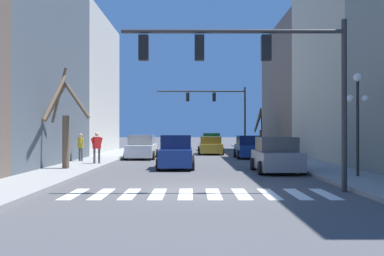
{
  "coord_description": "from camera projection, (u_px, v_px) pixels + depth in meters",
  "views": [
    {
      "loc": [
        -0.25,
        -15.29,
        2.05
      ],
      "look_at": [
        -0.41,
        31.6,
        2.31
      ],
      "focal_mm": 42.0,
      "sensor_mm": 36.0,
      "label": 1
    }
  ],
  "objects": [
    {
      "name": "ground_plane",
      "position": [
        201.0,
        191.0,
        15.28
      ],
      "size": [
        240.0,
        240.0,
        0.0
      ],
      "primitive_type": "plane",
      "color": "#4C4C4F"
    },
    {
      "name": "sidewalk_left",
      "position": [
        13.0,
        188.0,
        15.3
      ],
      "size": [
        2.7,
        90.0,
        0.15
      ],
      "color": "gray",
      "rests_on": "ground_plane"
    },
    {
      "name": "building_row_left",
      "position": [
        21.0,
        60.0,
        27.36
      ],
      "size": [
        6.0,
        37.15,
        13.9
      ],
      "color": "#66564C",
      "rests_on": "ground_plane"
    },
    {
      "name": "building_row_right",
      "position": [
        359.0,
        64.0,
        29.93
      ],
      "size": [
        6.0,
        42.08,
        13.67
      ],
      "color": "gray",
      "rests_on": "ground_plane"
    },
    {
      "name": "crosswalk_stripes",
      "position": [
        201.0,
        194.0,
        14.46
      ],
      "size": [
        8.55,
        2.6,
        0.01
      ],
      "color": "white",
      "rests_on": "ground_plane"
    },
    {
      "name": "traffic_signal_near",
      "position": [
        260.0,
        63.0,
        14.93
      ],
      "size": [
        7.53,
        0.28,
        5.76
      ],
      "color": "#2D2D2D",
      "rests_on": "ground_plane"
    },
    {
      "name": "traffic_signal_far",
      "position": [
        220.0,
        104.0,
        42.99
      ],
      "size": [
        8.52,
        0.28,
        6.21
      ],
      "color": "#2D2D2D",
      "rests_on": "ground_plane"
    },
    {
      "name": "street_lamp_right_corner",
      "position": [
        359.0,
        103.0,
        18.63
      ],
      "size": [
        0.95,
        0.36,
        4.29
      ],
      "color": "black",
      "rests_on": "sidewalk_right"
    },
    {
      "name": "car_parked_left_mid",
      "position": [
        143.0,
        148.0,
        32.55
      ],
      "size": [
        2.12,
        4.68,
        1.72
      ],
      "rotation": [
        0.0,
        0.0,
        1.57
      ],
      "color": "white",
      "rests_on": "ground_plane"
    },
    {
      "name": "car_parked_left_near",
      "position": [
        178.0,
        153.0,
        24.23
      ],
      "size": [
        1.96,
        4.37,
        1.8
      ],
      "rotation": [
        0.0,
        0.0,
        -1.57
      ],
      "color": "navy",
      "rests_on": "ground_plane"
    },
    {
      "name": "car_parked_right_mid",
      "position": [
        213.0,
        142.0,
        46.57
      ],
      "size": [
        2.08,
        4.43,
        1.78
      ],
      "rotation": [
        0.0,
        0.0,
        1.57
      ],
      "color": "#236B38",
      "rests_on": "ground_plane"
    },
    {
      "name": "car_at_intersection",
      "position": [
        278.0,
        156.0,
        21.89
      ],
      "size": [
        2.16,
        4.25,
        1.73
      ],
      "rotation": [
        0.0,
        0.0,
        1.57
      ],
      "color": "gray",
      "rests_on": "ground_plane"
    },
    {
      "name": "car_driving_toward_lane",
      "position": [
        212.0,
        146.0,
        38.77
      ],
      "size": [
        2.14,
        4.83,
        1.53
      ],
      "rotation": [
        0.0,
        0.0,
        1.57
      ],
      "color": "#A38423",
      "rests_on": "ground_plane"
    },
    {
      "name": "car_parked_left_far",
      "position": [
        250.0,
        148.0,
        33.1
      ],
      "size": [
        2.01,
        4.22,
        1.68
      ],
      "rotation": [
        0.0,
        0.0,
        1.57
      ],
      "color": "navy",
      "rests_on": "ground_plane"
    },
    {
      "name": "pedestrian_near_right_corner",
      "position": [
        82.0,
        145.0,
        27.95
      ],
      "size": [
        0.56,
        0.61,
        1.72
      ],
      "rotation": [
        0.0,
        0.0,
        5.44
      ],
      "color": "#4C4C51",
      "rests_on": "sidewalk_left"
    },
    {
      "name": "pedestrian_crossing_street",
      "position": [
        98.0,
        145.0,
        25.84
      ],
      "size": [
        0.65,
        0.58,
        1.81
      ],
      "rotation": [
        0.0,
        0.0,
        0.72
      ],
      "color": "#4C4C51",
      "rests_on": "sidewalk_left"
    },
    {
      "name": "street_tree_left_mid",
      "position": [
        65.0,
        122.0,
        22.5
      ],
      "size": [
        2.41,
        2.78,
        5.11
      ],
      "color": "brown",
      "rests_on": "sidewalk_left"
    },
    {
      "name": "street_tree_right_far",
      "position": [
        261.0,
        131.0,
        41.23
      ],
      "size": [
        1.12,
        2.57,
        3.99
      ],
      "color": "brown",
      "rests_on": "sidewalk_right"
    }
  ]
}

